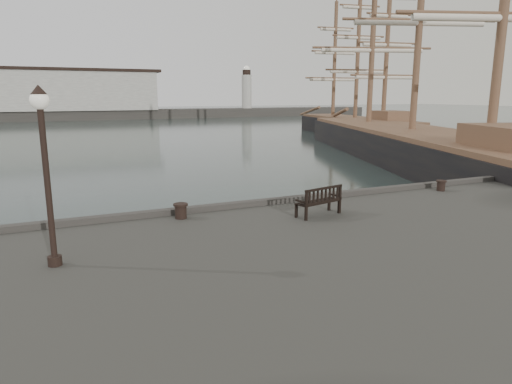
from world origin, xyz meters
TOP-DOWN VIEW (x-y plane):
  - ground at (0.00, 0.00)m, footprint 400.00×400.00m
  - breakwater at (-4.56, 92.00)m, footprint 140.00×9.50m
  - bench at (0.26, -2.11)m, footprint 1.61×0.86m
  - bollard_left at (-3.67, -0.72)m, footprint 0.51×0.51m
  - bollard_right at (6.52, -0.89)m, footprint 0.51×0.51m
  - lamp_post at (-7.16, -3.36)m, footprint 0.38×0.38m
  - tall_ship_main at (19.27, 14.53)m, footprint 19.27×37.76m
  - tall_ship_far at (28.44, 34.55)m, footprint 9.27×25.03m

SIDE VIEW (x-z plane):
  - ground at x=0.00m, z-range 0.00..0.00m
  - tall_ship_far at x=28.44m, z-range -9.79..11.21m
  - tall_ship_main at x=19.27m, z-range -13.30..14.73m
  - bollard_right at x=6.52m, z-range 1.56..1.97m
  - bollard_left at x=-3.67m, z-range 1.56..2.01m
  - bench at x=0.26m, z-range 1.40..2.28m
  - lamp_post at x=-7.16m, z-range 2.10..5.91m
  - breakwater at x=-4.56m, z-range -1.80..10.40m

